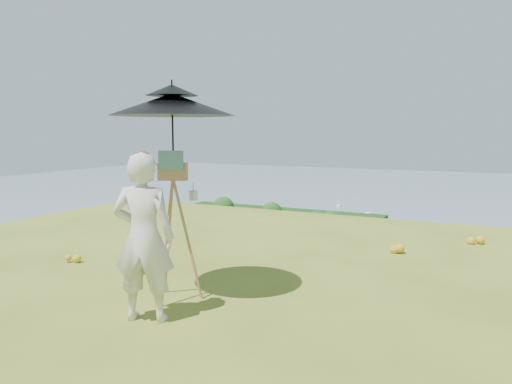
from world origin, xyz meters
The scene contains 12 objects.
ground centered at (0.00, 0.00, 0.00)m, with size 14.00×14.00×0.00m, color #5A7722.
shoreline_tier centered at (0.00, 75.00, -36.00)m, with size 170.00×28.00×8.00m, color #676252.
bay_water centered at (0.00, 240.00, -34.00)m, with size 700.00×700.00×0.00m, color slate.
peninsula centered at (-75.00, 155.00, -29.00)m, with size 90.00×60.00×12.00m, color #113A0F, non-canonical shape.
slope_trees centered at (0.00, 35.00, -15.00)m, with size 110.00×50.00×6.00m, color #174B16, non-canonical shape.
harbor_town centered at (0.00, 75.00, -29.50)m, with size 110.00×22.00×5.00m, color beige, non-canonical shape.
moored_boats centered at (-12.50, 161.00, -33.65)m, with size 140.00×140.00×0.70m, color white, non-canonical shape.
wildflowers centered at (0.00, 0.25, 0.06)m, with size 10.00×10.50×0.12m, color gold, non-canonical shape.
painter centered at (-1.25, 0.39, 0.80)m, with size 0.59×0.39×1.61m, color silver.
field_easel centered at (-1.34, 1.00, 0.80)m, with size 0.61×0.61×1.60m, color #B06D49, non-canonical shape.
sun_umbrella centered at (-1.35, 1.02, 1.82)m, with size 1.30×1.30×1.00m, color black, non-canonical shape.
painter_cap centered at (-1.25, 0.39, 1.56)m, with size 0.20×0.24×0.10m, color #DB787A, non-canonical shape.
Camera 1 is at (1.74, -3.25, 1.80)m, focal length 35.00 mm.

